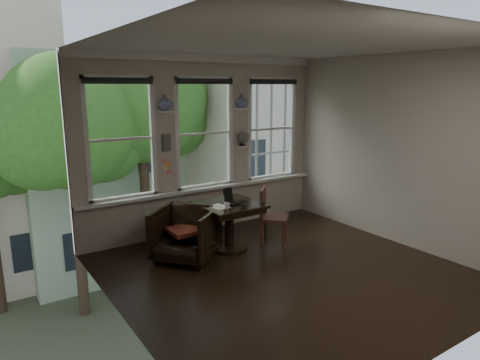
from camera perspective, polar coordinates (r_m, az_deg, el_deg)
ground at (r=6.03m, az=6.07°, el=-12.09°), size 4.50×4.50×0.00m
ceiling at (r=5.51m, az=6.82°, el=17.60°), size 4.50×4.50×0.00m
wall_back at (r=7.42m, az=-4.89°, el=4.67°), size 4.50×0.00×4.50m
wall_front at (r=4.17m, az=26.81°, el=-2.76°), size 4.50×0.00×4.50m
wall_left at (r=4.49m, az=-16.10°, el=-0.87°), size 0.00×4.50×4.50m
wall_right at (r=7.22m, az=20.23°, el=3.74°), size 0.00×4.50×4.50m
window_left at (r=6.81m, az=-15.68°, el=5.27°), size 1.10×0.12×1.90m
window_center at (r=7.39m, az=-4.92°, el=6.21°), size 1.10×0.12×1.90m
window_right at (r=8.19m, az=4.05°, el=6.83°), size 1.10×0.12×1.90m
shelf_left at (r=6.95m, az=-9.87°, el=8.99°), size 0.26×0.16×0.03m
shelf_right at (r=7.65m, az=0.21°, el=9.47°), size 0.26×0.16×0.03m
intercom at (r=7.02m, az=-9.82°, el=4.92°), size 0.14×0.06×0.28m
sticky_notes at (r=7.08m, az=-9.73°, el=2.12°), size 0.16×0.01×0.24m
desk_fan at (r=7.69m, az=0.29°, el=5.22°), size 0.20×0.20×0.24m
vase_left at (r=6.94m, az=-9.91°, el=10.14°), size 0.24×0.24×0.25m
vase_right at (r=7.65m, az=0.21°, el=10.51°), size 0.24×0.24×0.25m
table at (r=6.63m, az=-1.43°, el=-6.24°), size 0.90×0.90×0.75m
armchair_left at (r=6.31m, az=-7.30°, el=-7.18°), size 1.19×1.19×0.78m
cushion_red at (r=6.29m, az=-7.31°, el=-6.66°), size 0.45×0.45×0.06m
side_chair_right at (r=6.82m, az=4.63°, el=-4.97°), size 0.59×0.59×0.92m
laptop at (r=6.44m, az=-0.12°, el=-3.19°), size 0.30×0.19×0.02m
mug at (r=6.22m, az=-1.79°, el=-3.46°), size 0.10×0.10×0.09m
drinking_glass at (r=6.29m, az=0.49°, el=-3.25°), size 0.14×0.14×0.09m
tablet at (r=6.57m, az=-1.60°, el=-1.98°), size 0.17×0.09×0.22m
papers at (r=6.33m, az=-2.86°, el=-3.58°), size 0.26×0.33×0.00m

